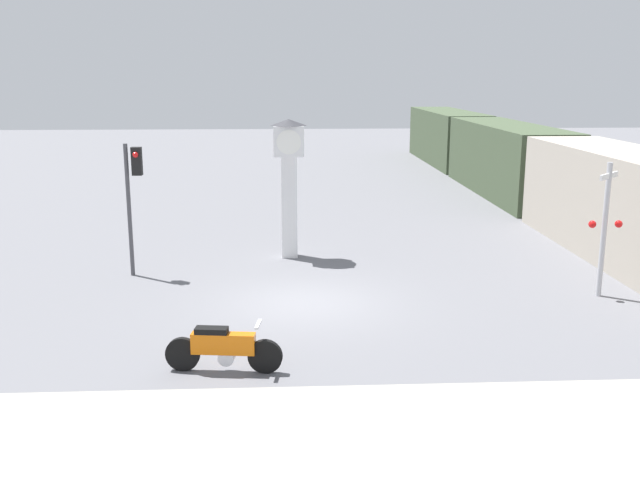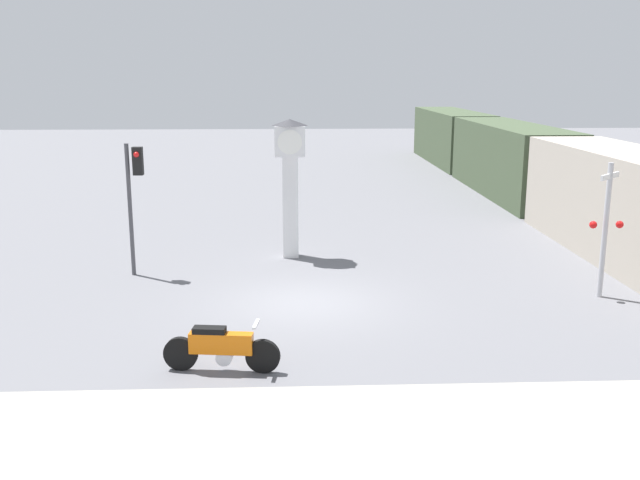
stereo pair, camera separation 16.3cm
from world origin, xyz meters
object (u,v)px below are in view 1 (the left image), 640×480
object	(u,v)px
clock_tower	(289,167)
freight_train	(507,159)
motorcycle	(223,348)
traffic_light	(133,185)
railroad_crossing_signal	(605,224)

from	to	relation	value
clock_tower	freight_train	xyz separation A→B (m)	(10.76, 11.89, -1.23)
motorcycle	clock_tower	size ratio (longest dim) A/B	0.53
traffic_light	clock_tower	bearing A→B (deg)	23.75
motorcycle	traffic_light	distance (m)	8.08
freight_train	traffic_light	size ratio (longest dim) A/B	9.90
freight_train	railroad_crossing_signal	xyz separation A→B (m)	(-2.58, -16.53, 0.26)
motorcycle	clock_tower	world-z (taller)	clock_tower
railroad_crossing_signal	freight_train	bearing A→B (deg)	81.13
traffic_light	freight_train	bearing A→B (deg)	42.27
railroad_crossing_signal	motorcycle	bearing A→B (deg)	-154.98
motorcycle	traffic_light	xyz separation A→B (m)	(-3.07, 7.15, 2.17)
clock_tower	freight_train	distance (m)	16.09
clock_tower	motorcycle	bearing A→B (deg)	-98.78
traffic_light	railroad_crossing_signal	size ratio (longest dim) A/B	1.08
freight_train	traffic_light	xyz separation A→B (m)	(-15.25, -13.86, 0.96)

